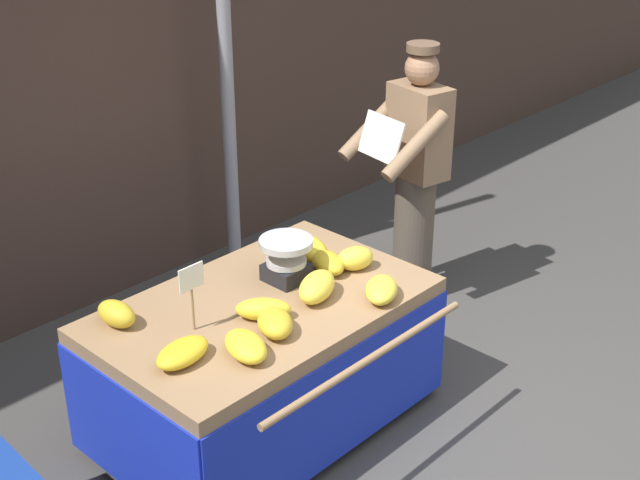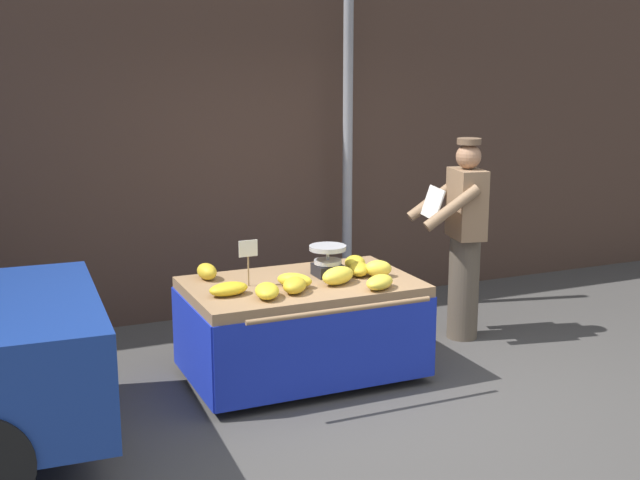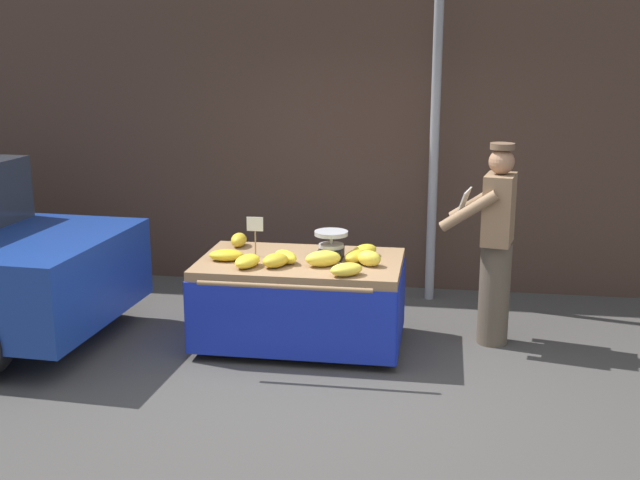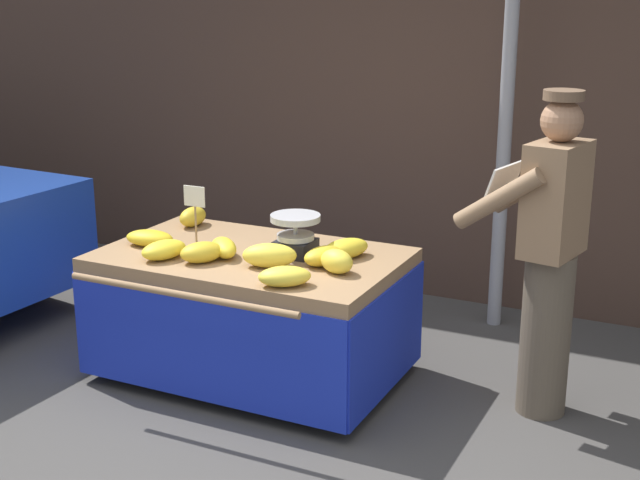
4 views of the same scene
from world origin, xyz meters
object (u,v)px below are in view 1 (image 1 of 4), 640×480
object	(u,v)px
banana_bunch_2	(182,353)
banana_bunch_9	(246,346)
street_pole	(225,34)
banana_bunch_1	(311,249)
vendor_person	(414,176)
banana_bunch_5	(317,287)
banana_bunch_6	(355,258)
banana_bunch_4	(381,290)
banana_bunch_3	(275,323)
banana_bunch_7	(328,262)
banana_cart	(263,337)
price_sign	(191,284)
weighing_scale	(286,260)
banana_bunch_0	(116,314)
banana_bunch_8	(263,309)

from	to	relation	value
banana_bunch_2	banana_bunch_9	xyz separation A→B (m)	(0.22, -0.17, 0.00)
street_pole	banana_bunch_1	bearing A→B (deg)	-112.95
banana_bunch_1	vendor_person	world-z (taller)	vendor_person
street_pole	banana_bunch_5	bearing A→B (deg)	-117.65
banana_bunch_1	banana_bunch_6	size ratio (longest dim) A/B	1.47
banana_bunch_2	banana_bunch_4	bearing A→B (deg)	-15.13
banana_bunch_3	banana_bunch_7	size ratio (longest dim) A/B	0.96
banana_bunch_2	vendor_person	world-z (taller)	vendor_person
banana_bunch_2	banana_bunch_6	bearing A→B (deg)	1.11
banana_bunch_4	banana_bunch_5	distance (m)	0.32
banana_cart	banana_bunch_2	xyz separation A→B (m)	(-0.60, -0.13, 0.25)
price_sign	banana_bunch_7	xyz separation A→B (m)	(0.86, -0.06, -0.20)
banana_cart	banana_bunch_9	xyz separation A→B (m)	(-0.38, -0.30, 0.26)
banana_bunch_4	banana_bunch_3	bearing A→B (deg)	165.65
weighing_scale	banana_bunch_1	world-z (taller)	weighing_scale
banana_bunch_2	banana_bunch_7	bearing A→B (deg)	6.08
banana_bunch_0	banana_bunch_8	world-z (taller)	banana_bunch_0
street_pole	price_sign	distance (m)	2.11
banana_bunch_7	banana_bunch_9	distance (m)	0.89
banana_bunch_6	banana_bunch_3	bearing A→B (deg)	-168.41
banana_bunch_0	banana_bunch_8	bearing A→B (deg)	-41.94
street_pole	weighing_scale	xyz separation A→B (m)	(-0.81, -1.35, -0.82)
banana_bunch_1	banana_bunch_4	bearing A→B (deg)	-98.11
banana_bunch_1	banana_bunch_3	bearing A→B (deg)	-148.38
banana_bunch_1	banana_bunch_3	distance (m)	0.79
banana_bunch_0	banana_bunch_3	world-z (taller)	banana_bunch_0
banana_bunch_4	banana_bunch_0	bearing A→B (deg)	144.47
banana_bunch_1	banana_bunch_5	xyz separation A→B (m)	(-0.30, -0.33, 0.01)
banana_bunch_2	banana_bunch_3	world-z (taller)	banana_bunch_3
vendor_person	weighing_scale	bearing A→B (deg)	-170.98
banana_bunch_1	banana_bunch_3	xyz separation A→B (m)	(-0.67, -0.41, 0.00)
street_pole	banana_bunch_8	distance (m)	2.12
banana_bunch_6	banana_bunch_0	bearing A→B (deg)	159.49
banana_bunch_3	banana_bunch_5	size ratio (longest dim) A/B	0.84
banana_bunch_2	banana_bunch_3	xyz separation A→B (m)	(0.44, -0.13, 0.01)
banana_bunch_6	banana_bunch_8	size ratio (longest dim) A/B	0.75
street_pole	banana_bunch_3	world-z (taller)	street_pole
banana_bunch_8	banana_bunch_6	bearing A→B (deg)	1.18
banana_bunch_9	vendor_person	xyz separation A→B (m)	(1.98, 0.59, 0.08)
street_pole	banana_bunch_9	xyz separation A→B (m)	(-1.43, -1.72, -0.88)
banana_cart	banana_bunch_3	bearing A→B (deg)	-121.41
banana_cart	banana_bunch_4	bearing A→B (deg)	-43.02
banana_bunch_1	banana_bunch_8	size ratio (longest dim) A/B	1.10
banana_bunch_4	banana_bunch_7	world-z (taller)	banana_bunch_7
banana_bunch_8	vendor_person	size ratio (longest dim) A/B	0.16
weighing_scale	banana_bunch_3	xyz separation A→B (m)	(-0.40, -0.33, -0.06)
street_pole	banana_bunch_7	distance (m)	1.79
price_sign	banana_bunch_2	distance (m)	0.34
banana_bunch_3	banana_bunch_4	xyz separation A→B (m)	(0.59, -0.15, -0.01)
banana_bunch_0	banana_bunch_1	bearing A→B (deg)	-9.35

